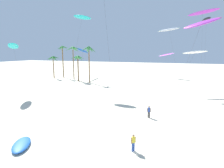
{
  "coord_description": "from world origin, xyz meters",
  "views": [
    {
      "loc": [
        8.05,
        -5.08,
        8.98
      ],
      "look_at": [
        -0.74,
        18.23,
        4.45
      ],
      "focal_mm": 28.03,
      "sensor_mm": 36.0,
      "label": 1
    }
  ],
  "objects_px": {
    "palm_tree_2": "(63,52)",
    "flying_kite_2": "(207,19)",
    "flying_kite_3": "(166,55)",
    "person_near_left": "(149,111)",
    "palm_tree_4": "(89,53)",
    "flying_kite_10": "(169,30)",
    "flying_kite_9": "(83,51)",
    "grounded_kite_0": "(21,145)",
    "flying_kite_5": "(13,46)",
    "flying_kite_0": "(201,23)",
    "flying_kite_8": "(82,17)",
    "palm_tree_0": "(53,60)",
    "person_mid_field": "(133,142)",
    "palm_tree_1": "(73,51)",
    "flying_kite_4": "(203,12)",
    "palm_tree_3": "(78,60)",
    "flying_kite_6": "(195,52)"
  },
  "relations": [
    {
      "from": "palm_tree_3",
      "to": "palm_tree_2",
      "type": "bearing_deg",
      "value": 149.86
    },
    {
      "from": "grounded_kite_0",
      "to": "person_mid_field",
      "type": "distance_m",
      "value": 10.76
    },
    {
      "from": "flying_kite_9",
      "to": "palm_tree_1",
      "type": "bearing_deg",
      "value": -86.83
    },
    {
      "from": "flying_kite_0",
      "to": "person_near_left",
      "type": "xyz_separation_m",
      "value": [
        -5.84,
        -2.61,
        -11.73
      ]
    },
    {
      "from": "flying_kite_9",
      "to": "grounded_kite_0",
      "type": "relative_size",
      "value": 3.11
    },
    {
      "from": "palm_tree_4",
      "to": "flying_kite_3",
      "type": "height_order",
      "value": "palm_tree_4"
    },
    {
      "from": "grounded_kite_0",
      "to": "flying_kite_9",
      "type": "bearing_deg",
      "value": 112.98
    },
    {
      "from": "palm_tree_2",
      "to": "grounded_kite_0",
      "type": "height_order",
      "value": "palm_tree_2"
    },
    {
      "from": "palm_tree_2",
      "to": "palm_tree_1",
      "type": "bearing_deg",
      "value": -22.98
    },
    {
      "from": "flying_kite_2",
      "to": "flying_kite_6",
      "type": "distance_m",
      "value": 20.36
    },
    {
      "from": "palm_tree_4",
      "to": "grounded_kite_0",
      "type": "height_order",
      "value": "palm_tree_4"
    },
    {
      "from": "palm_tree_4",
      "to": "flying_kite_9",
      "type": "relative_size",
      "value": 0.98
    },
    {
      "from": "palm_tree_1",
      "to": "flying_kite_8",
      "type": "height_order",
      "value": "flying_kite_8"
    },
    {
      "from": "palm_tree_3",
      "to": "flying_kite_10",
      "type": "bearing_deg",
      "value": -3.3
    },
    {
      "from": "flying_kite_5",
      "to": "flying_kite_10",
      "type": "bearing_deg",
      "value": 31.87
    },
    {
      "from": "palm_tree_0",
      "to": "flying_kite_10",
      "type": "distance_m",
      "value": 39.12
    },
    {
      "from": "palm_tree_1",
      "to": "grounded_kite_0",
      "type": "relative_size",
      "value": 3.07
    },
    {
      "from": "flying_kite_5",
      "to": "person_near_left",
      "type": "bearing_deg",
      "value": -7.43
    },
    {
      "from": "flying_kite_4",
      "to": "person_near_left",
      "type": "distance_m",
      "value": 33.9
    },
    {
      "from": "palm_tree_2",
      "to": "flying_kite_2",
      "type": "height_order",
      "value": "flying_kite_2"
    },
    {
      "from": "flying_kite_6",
      "to": "person_mid_field",
      "type": "distance_m",
      "value": 27.09
    },
    {
      "from": "palm_tree_3",
      "to": "flying_kite_6",
      "type": "distance_m",
      "value": 32.98
    },
    {
      "from": "palm_tree_4",
      "to": "person_near_left",
      "type": "bearing_deg",
      "value": -46.84
    },
    {
      "from": "flying_kite_4",
      "to": "grounded_kite_0",
      "type": "bearing_deg",
      "value": -115.15
    },
    {
      "from": "palm_tree_4",
      "to": "flying_kite_10",
      "type": "xyz_separation_m",
      "value": [
        22.03,
        -0.62,
        5.6
      ]
    },
    {
      "from": "grounded_kite_0",
      "to": "palm_tree_1",
      "type": "bearing_deg",
      "value": 116.06
    },
    {
      "from": "palm_tree_3",
      "to": "flying_kite_6",
      "type": "xyz_separation_m",
      "value": [
        32.04,
        -7.47,
        2.33
      ]
    },
    {
      "from": "person_mid_field",
      "to": "palm_tree_2",
      "type": "bearing_deg",
      "value": 132.69
    },
    {
      "from": "flying_kite_9",
      "to": "flying_kite_8",
      "type": "bearing_deg",
      "value": -59.63
    },
    {
      "from": "palm_tree_3",
      "to": "palm_tree_4",
      "type": "distance_m",
      "value": 4.93
    },
    {
      "from": "palm_tree_3",
      "to": "flying_kite_10",
      "type": "relative_size",
      "value": 0.53
    },
    {
      "from": "grounded_kite_0",
      "to": "flying_kite_5",
      "type": "bearing_deg",
      "value": 139.24
    },
    {
      "from": "palm_tree_0",
      "to": "flying_kite_3",
      "type": "bearing_deg",
      "value": 23.49
    },
    {
      "from": "palm_tree_2",
      "to": "flying_kite_5",
      "type": "relative_size",
      "value": 1.01
    },
    {
      "from": "flying_kite_9",
      "to": "palm_tree_2",
      "type": "bearing_deg",
      "value": -142.25
    },
    {
      "from": "palm_tree_3",
      "to": "person_mid_field",
      "type": "bearing_deg",
      "value": -51.78
    },
    {
      "from": "flying_kite_4",
      "to": "person_near_left",
      "type": "xyz_separation_m",
      "value": [
        -8.29,
        -27.6,
        -17.85
      ]
    },
    {
      "from": "palm_tree_1",
      "to": "flying_kite_5",
      "type": "xyz_separation_m",
      "value": [
        0.57,
        -22.77,
        0.81
      ]
    },
    {
      "from": "flying_kite_4",
      "to": "flying_kite_10",
      "type": "xyz_separation_m",
      "value": [
        -7.47,
        -5.61,
        -4.47
      ]
    },
    {
      "from": "palm_tree_2",
      "to": "flying_kite_4",
      "type": "relative_size",
      "value": 0.58
    },
    {
      "from": "grounded_kite_0",
      "to": "flying_kite_2",
      "type": "bearing_deg",
      "value": 66.09
    },
    {
      "from": "grounded_kite_0",
      "to": "flying_kite_3",
      "type": "bearing_deg",
      "value": 80.04
    },
    {
      "from": "flying_kite_3",
      "to": "person_near_left",
      "type": "height_order",
      "value": "flying_kite_3"
    },
    {
      "from": "flying_kite_10",
      "to": "flying_kite_9",
      "type": "bearing_deg",
      "value": 159.59
    },
    {
      "from": "palm_tree_0",
      "to": "flying_kite_5",
      "type": "height_order",
      "value": "flying_kite_5"
    },
    {
      "from": "flying_kite_9",
      "to": "flying_kite_10",
      "type": "bearing_deg",
      "value": -20.41
    },
    {
      "from": "flying_kite_5",
      "to": "grounded_kite_0",
      "type": "height_order",
      "value": "flying_kite_5"
    },
    {
      "from": "palm_tree_1",
      "to": "flying_kite_4",
      "type": "bearing_deg",
      "value": 1.69
    },
    {
      "from": "palm_tree_2",
      "to": "flying_kite_6",
      "type": "distance_m",
      "value": 43.46
    },
    {
      "from": "palm_tree_4",
      "to": "flying_kite_0",
      "type": "bearing_deg",
      "value": -36.5
    }
  ]
}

